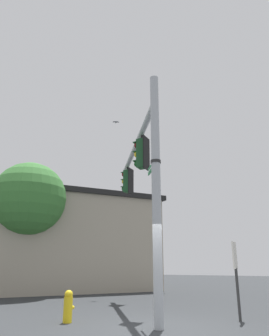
{
  "coord_description": "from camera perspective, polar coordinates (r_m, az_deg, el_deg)",
  "views": [
    {
      "loc": [
        -7.87,
        -3.04,
        1.5
      ],
      "look_at": [
        3.29,
        2.2,
        5.24
      ],
      "focal_mm": 34.01,
      "sensor_mm": 36.0,
      "label": 1
    }
  ],
  "objects": [
    {
      "name": "mast_arm",
      "position": [
        12.89,
        0.17,
        3.73
      ],
      "size": [
        6.26,
        4.27,
        0.2
      ],
      "primitive_type": "cylinder",
      "rotation": [
        0.0,
        1.57,
        0.59
      ],
      "color": "#ADB2B7"
    },
    {
      "name": "street_name_sign",
      "position": [
        9.14,
        3.43,
        0.56
      ],
      "size": [
        1.03,
        0.75,
        0.22
      ],
      "color": "#147238"
    },
    {
      "name": "historical_marker",
      "position": [
        10.0,
        17.69,
        -16.66
      ],
      "size": [
        0.6,
        0.08,
        2.13
      ],
      "color": "#333333",
      "rests_on": "ground"
    },
    {
      "name": "storefront_building",
      "position": [
        21.41,
        -15.06,
        -12.73
      ],
      "size": [
        14.89,
        14.22,
        5.65
      ],
      "color": "#A89E89",
      "rests_on": "ground"
    },
    {
      "name": "traffic_light_mid_inner",
      "position": [
        14.96,
        -1.32,
        -2.39
      ],
      "size": [
        0.54,
        0.49,
        1.31
      ],
      "color": "black"
    },
    {
      "name": "fire_hydrant",
      "position": [
        9.56,
        -11.81,
        -23.05
      ],
      "size": [
        0.35,
        0.24,
        0.82
      ],
      "color": "yellow",
      "rests_on": "ground"
    },
    {
      "name": "tree_by_storefront",
      "position": [
        17.71,
        -18.35,
        -5.34
      ],
      "size": [
        3.84,
        3.84,
        6.73
      ],
      "color": "#4C3823",
      "rests_on": "ground"
    },
    {
      "name": "signal_pole",
      "position": [
        8.66,
        3.92,
        -3.79
      ],
      "size": [
        0.25,
        0.25,
        6.91
      ],
      "primitive_type": "cylinder",
      "color": "#ADB2B7",
      "rests_on": "ground"
    },
    {
      "name": "traffic_light_nearest_pole",
      "position": [
        11.24,
        1.24,
        2.57
      ],
      "size": [
        0.54,
        0.49,
        1.31
      ],
      "color": "black"
    },
    {
      "name": "bird_flying",
      "position": [
        18.92,
        -3.36,
        8.24
      ],
      "size": [
        0.3,
        0.36,
        0.09
      ],
      "color": "gray"
    },
    {
      "name": "ground_plane",
      "position": [
        8.57,
        4.43,
        -26.9
      ],
      "size": [
        80.0,
        80.0,
        0.0
      ],
      "primitive_type": "plane",
      "color": "#2D3033"
    }
  ]
}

